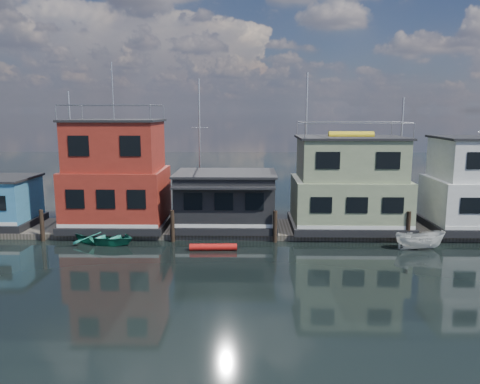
{
  "coord_description": "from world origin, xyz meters",
  "views": [
    {
      "loc": [
        1.26,
        -21.72,
        8.87
      ],
      "look_at": [
        0.56,
        12.0,
        3.0
      ],
      "focal_mm": 35.0,
      "sensor_mm": 36.0,
      "label": 1
    }
  ],
  "objects_px": {
    "houseboat_dark": "(226,200)",
    "dinghy_teal": "(106,236)",
    "houseboat_red": "(117,177)",
    "houseboat_green": "(349,185)",
    "motorboat": "(420,240)",
    "red_kayak": "(213,247)"
  },
  "relations": [
    {
      "from": "houseboat_dark",
      "to": "dinghy_teal",
      "type": "relative_size",
      "value": 1.68
    },
    {
      "from": "houseboat_red",
      "to": "dinghy_teal",
      "type": "relative_size",
      "value": 2.69
    },
    {
      "from": "houseboat_dark",
      "to": "dinghy_teal",
      "type": "height_order",
      "value": "houseboat_dark"
    },
    {
      "from": "houseboat_dark",
      "to": "houseboat_green",
      "type": "xyz_separation_m",
      "value": [
        9.0,
        0.02,
        1.13
      ]
    },
    {
      "from": "houseboat_red",
      "to": "houseboat_dark",
      "type": "xyz_separation_m",
      "value": [
        8.0,
        -0.02,
        -1.69
      ]
    },
    {
      "from": "houseboat_green",
      "to": "motorboat",
      "type": "height_order",
      "value": "houseboat_green"
    },
    {
      "from": "houseboat_red",
      "to": "houseboat_dark",
      "type": "distance_m",
      "value": 8.18
    },
    {
      "from": "motorboat",
      "to": "houseboat_red",
      "type": "bearing_deg",
      "value": 77.55
    },
    {
      "from": "houseboat_dark",
      "to": "houseboat_green",
      "type": "bearing_deg",
      "value": 0.12
    },
    {
      "from": "red_kayak",
      "to": "dinghy_teal",
      "type": "relative_size",
      "value": 0.69
    },
    {
      "from": "houseboat_dark",
      "to": "houseboat_green",
      "type": "distance_m",
      "value": 9.07
    },
    {
      "from": "houseboat_green",
      "to": "red_kayak",
      "type": "relative_size",
      "value": 2.75
    },
    {
      "from": "houseboat_red",
      "to": "red_kayak",
      "type": "bearing_deg",
      "value": -32.59
    },
    {
      "from": "houseboat_green",
      "to": "dinghy_teal",
      "type": "xyz_separation_m",
      "value": [
        -17.0,
        -3.19,
        -3.09
      ]
    },
    {
      "from": "red_kayak",
      "to": "houseboat_red",
      "type": "bearing_deg",
      "value": 144.91
    },
    {
      "from": "motorboat",
      "to": "houseboat_dark",
      "type": "bearing_deg",
      "value": 70.71
    },
    {
      "from": "dinghy_teal",
      "to": "houseboat_green",
      "type": "bearing_deg",
      "value": -56.56
    },
    {
      "from": "houseboat_red",
      "to": "motorboat",
      "type": "relative_size",
      "value": 3.71
    },
    {
      "from": "houseboat_green",
      "to": "red_kayak",
      "type": "xyz_separation_m",
      "value": [
        -9.57,
        -4.75,
        -3.33
      ]
    },
    {
      "from": "houseboat_dark",
      "to": "houseboat_green",
      "type": "height_order",
      "value": "houseboat_green"
    },
    {
      "from": "houseboat_green",
      "to": "dinghy_teal",
      "type": "relative_size",
      "value": 1.9
    },
    {
      "from": "motorboat",
      "to": "dinghy_teal",
      "type": "relative_size",
      "value": 0.72
    }
  ]
}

